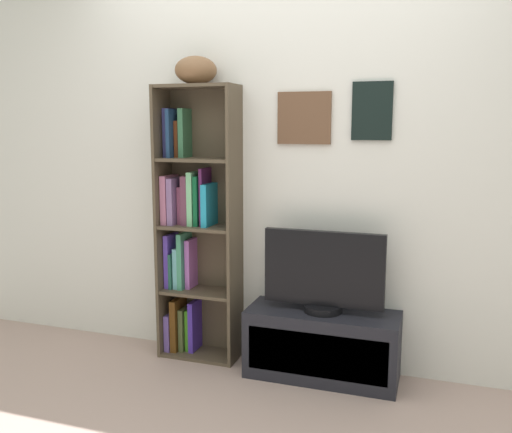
% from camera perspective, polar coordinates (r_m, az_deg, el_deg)
% --- Properties ---
extents(back_wall, '(4.80, 0.08, 2.53)m').
position_cam_1_polar(back_wall, '(3.38, 2.92, 5.80)').
color(back_wall, silver).
rests_on(back_wall, ground).
extents(bookshelf, '(0.51, 0.24, 1.72)m').
position_cam_1_polar(bookshelf, '(3.52, -6.59, -1.36)').
color(bookshelf, '#4E4232').
rests_on(bookshelf, ground).
extents(football, '(0.30, 0.27, 0.17)m').
position_cam_1_polar(football, '(3.42, -6.23, 14.82)').
color(football, brown).
rests_on(football, bookshelf).
extents(tv_stand, '(0.89, 0.34, 0.40)m').
position_cam_1_polar(tv_stand, '(3.36, 6.85, -13.01)').
color(tv_stand, black).
rests_on(tv_stand, ground).
extents(television, '(0.70, 0.22, 0.48)m').
position_cam_1_polar(television, '(3.22, 7.01, -5.79)').
color(television, black).
rests_on(television, tv_stand).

